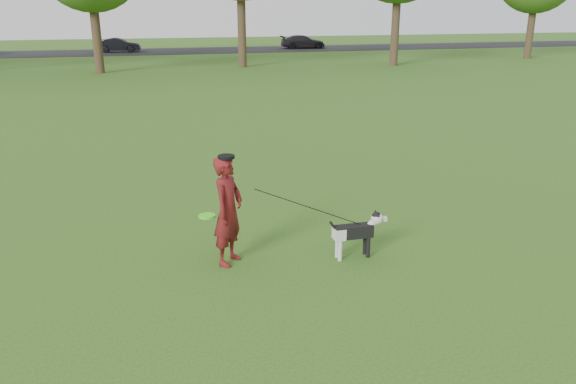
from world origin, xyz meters
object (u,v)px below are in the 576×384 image
object	(u,v)px
dog	(358,230)
car_mid	(119,45)
man	(228,211)
car_right	(303,42)

from	to	relation	value
dog	car_mid	distance (m)	40.14
man	car_right	world-z (taller)	man
man	dog	world-z (taller)	man
dog	car_right	world-z (taller)	car_right
car_mid	man	bearing A→B (deg)	-170.32
man	car_right	xyz separation A→B (m)	(13.03, 39.67, -0.21)
man	car_right	distance (m)	41.76
man	car_right	bearing A→B (deg)	18.26
dog	car_mid	world-z (taller)	car_mid
dog	car_right	distance (m)	41.52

